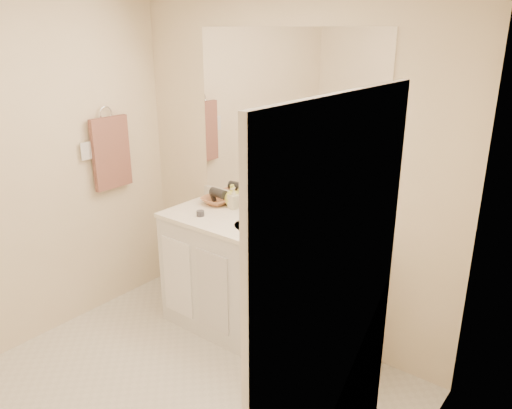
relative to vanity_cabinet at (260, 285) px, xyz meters
name	(u,v)px	position (x,y,z in m)	size (l,w,h in m)	color
wall_back	(285,172)	(0.00, 0.28, 0.77)	(2.60, 0.02, 2.40)	beige
wall_left	(9,181)	(-1.30, -1.02, 0.77)	(0.02, 2.60, 2.40)	beige
wall_right	(375,313)	(1.30, -1.02, 0.77)	(0.02, 2.60, 2.40)	beige
vanity_cabinet	(260,285)	(0.00, 0.00, 0.00)	(1.50, 0.55, 0.85)	silver
countertop	(261,228)	(0.00, 0.00, 0.44)	(1.52, 0.57, 0.03)	white
backsplash	(283,210)	(0.00, 0.26, 0.50)	(1.52, 0.03, 0.08)	silver
sink_basin	(259,229)	(0.00, -0.02, 0.44)	(0.37, 0.37, 0.02)	beige
faucet	(274,212)	(0.00, 0.16, 0.51)	(0.02, 0.02, 0.11)	silver
mirror	(285,121)	(0.00, 0.27, 1.14)	(1.48, 0.01, 1.20)	white
blue_mug	(256,211)	(-0.13, 0.11, 0.51)	(0.08, 0.08, 0.10)	navy
tan_cup	(292,219)	(0.17, 0.14, 0.51)	(0.08, 0.08, 0.10)	tan
toothbrush	(294,205)	(0.18, 0.14, 0.60)	(0.01, 0.01, 0.20)	#DC3965
mouthwash_bottle	(297,220)	(0.27, 0.04, 0.55)	(0.08, 0.08, 0.19)	#0E8DB0
clear_pump_bottle	(337,228)	(0.51, 0.13, 0.53)	(0.06, 0.06, 0.15)	silver
soap_dish	(302,243)	(0.39, -0.08, 0.46)	(0.09, 0.07, 0.01)	silver
green_soap	(302,241)	(0.39, -0.08, 0.48)	(0.07, 0.05, 0.03)	#6AB72C
orange_comb	(266,243)	(0.21, -0.21, 0.46)	(0.12, 0.02, 0.00)	gold
dark_jar	(200,213)	(-0.46, -0.11, 0.47)	(0.06, 0.06, 0.04)	#3A3840
extra_white_bottle	(244,202)	(-0.26, 0.14, 0.53)	(0.05, 0.05, 0.15)	silver
soap_bottle_white	(247,198)	(-0.28, 0.20, 0.55)	(0.07, 0.07, 0.18)	white
soap_bottle_cream	(234,198)	(-0.38, 0.16, 0.53)	(0.07, 0.07, 0.16)	beige
soap_bottle_yellow	(233,195)	(-0.42, 0.19, 0.54)	(0.13, 0.13, 0.17)	#E0DF57
wicker_basket	(217,200)	(-0.54, 0.15, 0.48)	(0.22, 0.22, 0.05)	#A36542
hair_dryer	(219,193)	(-0.52, 0.15, 0.54)	(0.07, 0.07, 0.14)	black
towel_ring	(106,113)	(-1.27, -0.25, 1.12)	(0.11, 0.11, 0.01)	silver
hand_towel	(111,153)	(-1.25, -0.25, 0.82)	(0.04, 0.32, 0.55)	brown
switch_plate	(86,151)	(-1.27, -0.45, 0.88)	(0.01, 0.09, 0.13)	silver
door	(326,405)	(1.29, -1.32, 0.57)	(0.02, 0.82, 2.00)	white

